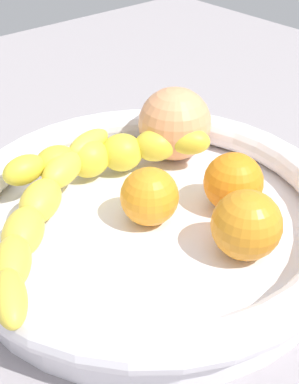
{
  "coord_description": "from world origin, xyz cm",
  "views": [
    {
      "loc": [
        28.31,
        -24.34,
        33.83
      ],
      "look_at": [
        0.0,
        0.0,
        8.23
      ],
      "focal_mm": 50.15,
      "sensor_mm": 36.0,
      "label": 1
    }
  ],
  "objects": [
    {
      "name": "kitchen_counter",
      "position": [
        0.0,
        0.0,
        1.5
      ],
      "size": [
        120.0,
        120.0,
        3.0
      ],
      "primitive_type": "cube",
      "color": "#999296",
      "rests_on": "ground"
    },
    {
      "name": "banana_draped_right",
      "position": [
        -7.83,
        1.38,
        7.87
      ],
      "size": [
        9.97,
        19.33,
        4.16
      ],
      "color": "yellow",
      "rests_on": "fruit_bowl"
    },
    {
      "name": "fruit_bowl",
      "position": [
        0.0,
        0.0,
        5.77
      ],
      "size": [
        33.96,
        33.96,
        5.38
      ],
      "color": "white",
      "rests_on": "kitchen_counter"
    },
    {
      "name": "peach_blush",
      "position": [
        -6.79,
        9.2,
        8.95
      ],
      "size": [
        7.43,
        7.43,
        7.43
      ],
      "primitive_type": "sphere",
      "color": "#F1A16A",
      "rests_on": "fruit_bowl"
    },
    {
      "name": "orange_mid_left",
      "position": [
        0.27,
        -0.09,
        7.77
      ],
      "size": [
        5.07,
        5.07,
        5.07
      ],
      "primitive_type": "sphere",
      "color": "orange",
      "rests_on": "fruit_bowl"
    },
    {
      "name": "orange_mid_right",
      "position": [
        3.28,
        6.92,
        7.89
      ],
      "size": [
        5.32,
        5.32,
        5.32
      ],
      "primitive_type": "sphere",
      "color": "orange",
      "rests_on": "fruit_bowl"
    },
    {
      "name": "orange_front",
      "position": [
        8.2,
        2.95,
        8.06
      ],
      "size": [
        5.66,
        5.66,
        5.66
      ],
      "primitive_type": "sphere",
      "color": "orange",
      "rests_on": "fruit_bowl"
    },
    {
      "name": "banana_draped_left",
      "position": [
        -4.16,
        -8.2,
        7.77
      ],
      "size": [
        18.03,
        20.67,
        4.0
      ],
      "color": "yellow",
      "rests_on": "fruit_bowl"
    }
  ]
}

